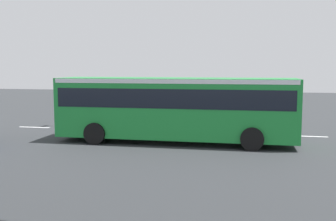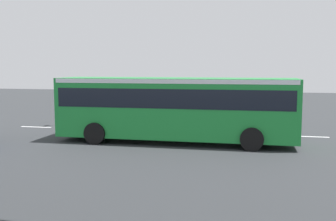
{
  "view_description": "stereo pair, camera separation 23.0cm",
  "coord_description": "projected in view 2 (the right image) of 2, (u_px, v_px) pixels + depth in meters",
  "views": [
    {
      "loc": [
        -4.68,
        18.84,
        3.69
      ],
      "look_at": [
        -1.03,
        0.56,
        1.6
      ],
      "focal_mm": 41.77,
      "sensor_mm": 36.0,
      "label": 1
    },
    {
      "loc": [
        -4.91,
        18.79,
        3.69
      ],
      "look_at": [
        -1.03,
        0.56,
        1.6
      ],
      "focal_mm": 41.77,
      "sensor_mm": 36.0,
      "label": 2
    }
  ],
  "objects": [
    {
      "name": "pedestrian",
      "position": [
        121.0,
        112.0,
        24.31
      ],
      "size": [
        0.38,
        0.38,
        1.79
      ],
      "color": "#2D2D38",
      "rests_on": "ground"
    },
    {
      "name": "traffic_sign",
      "position": [
        62.0,
        96.0,
        24.31
      ],
      "size": [
        0.08,
        0.6,
        2.8
      ],
      "color": "slate",
      "rests_on": "ground"
    },
    {
      "name": "lane_dash_left",
      "position": [
        233.0,
        134.0,
        21.55
      ],
      "size": [
        2.0,
        0.2,
        0.01
      ],
      "primitive_type": "cube",
      "color": "silver",
      "rests_on": "ground"
    },
    {
      "name": "city_bus",
      "position": [
        175.0,
        104.0,
        19.02
      ],
      "size": [
        11.54,
        2.85,
        3.15
      ],
      "color": "#1E8C38",
      "rests_on": "ground"
    },
    {
      "name": "lane_dash_centre",
      "position": [
        163.0,
        131.0,
        22.38
      ],
      "size": [
        2.0,
        0.2,
        0.01
      ],
      "primitive_type": "cube",
      "color": "silver",
      "rests_on": "ground"
    },
    {
      "name": "lane_dash_leftmost",
      "position": [
        309.0,
        137.0,
        20.73
      ],
      "size": [
        2.0,
        0.2,
        0.01
      ],
      "primitive_type": "cube",
      "color": "silver",
      "rests_on": "ground"
    },
    {
      "name": "ground",
      "position": [
        150.0,
        140.0,
        19.69
      ],
      "size": [
        80.0,
        80.0,
        0.0
      ],
      "primitive_type": "plane",
      "color": "#2D3033"
    },
    {
      "name": "lane_dash_rightmost",
      "position": [
        36.0,
        127.0,
        24.04
      ],
      "size": [
        2.0,
        0.2,
        0.01
      ],
      "primitive_type": "cube",
      "color": "silver",
      "rests_on": "ground"
    },
    {
      "name": "lane_dash_right",
      "position": [
        97.0,
        129.0,
        23.21
      ],
      "size": [
        2.0,
        0.2,
        0.01
      ],
      "primitive_type": "cube",
      "color": "silver",
      "rests_on": "ground"
    }
  ]
}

